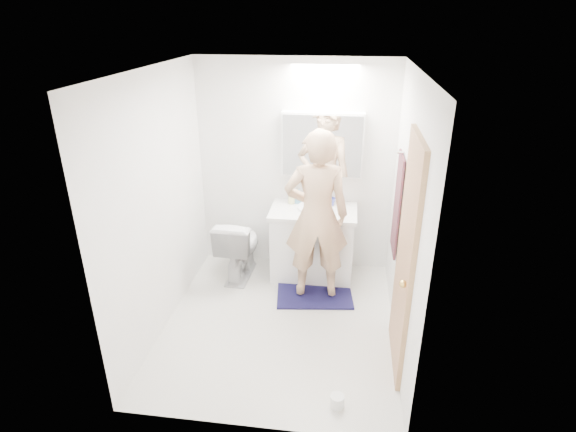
% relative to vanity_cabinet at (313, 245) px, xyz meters
% --- Properties ---
extents(floor, '(2.50, 2.50, 0.00)m').
position_rel_vanity_cabinet_xyz_m(floor, '(-0.24, -0.96, -0.39)').
color(floor, silver).
rests_on(floor, ground).
extents(ceiling, '(2.50, 2.50, 0.00)m').
position_rel_vanity_cabinet_xyz_m(ceiling, '(-0.24, -0.96, 2.01)').
color(ceiling, white).
rests_on(ceiling, floor).
extents(wall_back, '(2.50, 0.00, 2.50)m').
position_rel_vanity_cabinet_xyz_m(wall_back, '(-0.24, 0.29, 0.81)').
color(wall_back, white).
rests_on(wall_back, floor).
extents(wall_front, '(2.50, 0.00, 2.50)m').
position_rel_vanity_cabinet_xyz_m(wall_front, '(-0.24, -2.21, 0.81)').
color(wall_front, white).
rests_on(wall_front, floor).
extents(wall_left, '(0.00, 2.50, 2.50)m').
position_rel_vanity_cabinet_xyz_m(wall_left, '(-1.34, -0.96, 0.81)').
color(wall_left, white).
rests_on(wall_left, floor).
extents(wall_right, '(0.00, 2.50, 2.50)m').
position_rel_vanity_cabinet_xyz_m(wall_right, '(0.86, -0.96, 0.81)').
color(wall_right, white).
rests_on(wall_right, floor).
extents(vanity_cabinet, '(0.90, 0.55, 0.78)m').
position_rel_vanity_cabinet_xyz_m(vanity_cabinet, '(0.00, 0.00, 0.00)').
color(vanity_cabinet, white).
rests_on(vanity_cabinet, floor).
extents(countertop, '(0.95, 0.58, 0.04)m').
position_rel_vanity_cabinet_xyz_m(countertop, '(-0.00, -0.00, 0.41)').
color(countertop, white).
rests_on(countertop, vanity_cabinet).
extents(sink_basin, '(0.36, 0.36, 0.03)m').
position_rel_vanity_cabinet_xyz_m(sink_basin, '(-0.00, 0.03, 0.45)').
color(sink_basin, white).
rests_on(sink_basin, countertop).
extents(faucet, '(0.02, 0.02, 0.16)m').
position_rel_vanity_cabinet_xyz_m(faucet, '(-0.00, 0.22, 0.51)').
color(faucet, '#B4B3B8').
rests_on(faucet, countertop).
extents(medicine_cabinet, '(0.88, 0.14, 0.70)m').
position_rel_vanity_cabinet_xyz_m(medicine_cabinet, '(0.06, 0.21, 1.11)').
color(medicine_cabinet, white).
rests_on(medicine_cabinet, wall_back).
extents(mirror_panel, '(0.84, 0.01, 0.66)m').
position_rel_vanity_cabinet_xyz_m(mirror_panel, '(0.06, 0.13, 1.11)').
color(mirror_panel, silver).
rests_on(mirror_panel, medicine_cabinet).
extents(toilet, '(0.45, 0.74, 0.74)m').
position_rel_vanity_cabinet_xyz_m(toilet, '(-0.83, -0.11, -0.02)').
color(toilet, silver).
rests_on(toilet, floor).
extents(bath_rug, '(0.86, 0.64, 0.02)m').
position_rel_vanity_cabinet_xyz_m(bath_rug, '(0.06, -0.43, -0.38)').
color(bath_rug, '#16143F').
rests_on(bath_rug, floor).
extents(person, '(0.70, 0.50, 1.78)m').
position_rel_vanity_cabinet_xyz_m(person, '(0.06, -0.43, 0.55)').
color(person, tan).
rests_on(person, bath_rug).
extents(door, '(0.04, 0.80, 2.00)m').
position_rel_vanity_cabinet_xyz_m(door, '(0.84, -1.31, 0.61)').
color(door, tan).
rests_on(door, wall_right).
extents(door_knob, '(0.06, 0.06, 0.06)m').
position_rel_vanity_cabinet_xyz_m(door_knob, '(0.80, -1.61, 0.56)').
color(door_knob, gold).
rests_on(door_knob, door).
extents(towel, '(0.02, 0.42, 1.00)m').
position_rel_vanity_cabinet_xyz_m(towel, '(0.84, -0.41, 0.71)').
color(towel, '#13263E').
rests_on(towel, wall_right).
extents(towel_hook, '(0.07, 0.02, 0.02)m').
position_rel_vanity_cabinet_xyz_m(towel_hook, '(0.83, -0.41, 1.23)').
color(towel_hook, silver).
rests_on(towel_hook, wall_right).
extents(soap_bottle_a, '(0.10, 0.11, 0.21)m').
position_rel_vanity_cabinet_xyz_m(soap_bottle_a, '(-0.26, 0.15, 0.53)').
color(soap_bottle_a, beige).
rests_on(soap_bottle_a, countertop).
extents(soap_bottle_b, '(0.08, 0.08, 0.16)m').
position_rel_vanity_cabinet_xyz_m(soap_bottle_b, '(-0.18, 0.18, 0.51)').
color(soap_bottle_b, '#528DB1').
rests_on(soap_bottle_b, countertop).
extents(toothbrush_cup, '(0.11, 0.11, 0.09)m').
position_rel_vanity_cabinet_xyz_m(toothbrush_cup, '(0.19, 0.16, 0.47)').
color(toothbrush_cup, '#3D4AB9').
rests_on(toothbrush_cup, countertop).
extents(toilet_paper_roll, '(0.11, 0.11, 0.10)m').
position_rel_vanity_cabinet_xyz_m(toilet_paper_roll, '(0.36, -1.93, -0.34)').
color(toilet_paper_roll, white).
rests_on(toilet_paper_roll, floor).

